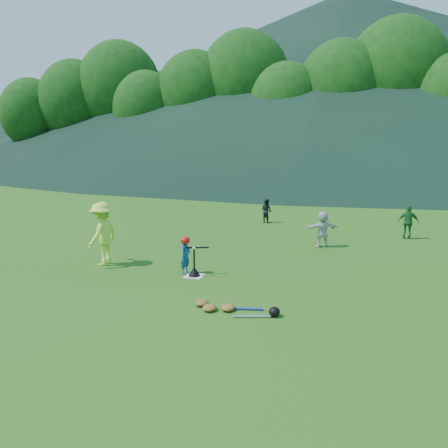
# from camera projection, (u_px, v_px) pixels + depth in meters

# --- Properties ---
(ground) EXTENTS (120.00, 120.00, 0.00)m
(ground) POSITION_uv_depth(u_px,v_px,m) (194.00, 276.00, 11.00)
(ground) COLOR #245513
(ground) RESTS_ON ground
(home_plate) EXTENTS (0.45, 0.45, 0.02)m
(home_plate) POSITION_uv_depth(u_px,v_px,m) (194.00, 276.00, 11.00)
(home_plate) COLOR silver
(home_plate) RESTS_ON ground
(baseball) EXTENTS (0.08, 0.08, 0.08)m
(baseball) POSITION_uv_depth(u_px,v_px,m) (194.00, 248.00, 10.86)
(baseball) COLOR white
(baseball) RESTS_ON batting_tee
(batter_child) EXTENTS (0.27, 0.37, 0.96)m
(batter_child) POSITION_uv_depth(u_px,v_px,m) (185.00, 255.00, 11.17)
(batter_child) COLOR navy
(batter_child) RESTS_ON ground
(adult_coach) EXTENTS (0.68, 1.14, 1.74)m
(adult_coach) POSITION_uv_depth(u_px,v_px,m) (102.00, 234.00, 11.93)
(adult_coach) COLOR #C8F448
(adult_coach) RESTS_ON ground
(fielder_b) EXTENTS (0.61, 0.57, 1.01)m
(fielder_b) POSITION_uv_depth(u_px,v_px,m) (266.00, 211.00, 18.30)
(fielder_b) COLOR black
(fielder_b) RESTS_ON ground
(fielder_c) EXTENTS (0.71, 0.33, 1.19)m
(fielder_c) POSITION_uv_depth(u_px,v_px,m) (408.00, 222.00, 15.20)
(fielder_c) COLOR #1E652D
(fielder_c) RESTS_ON ground
(fielder_d) EXTENTS (1.12, 0.79, 1.17)m
(fielder_d) POSITION_uv_depth(u_px,v_px,m) (323.00, 229.00, 14.01)
(fielder_d) COLOR silver
(fielder_d) RESTS_ON ground
(batting_tee) EXTENTS (0.30, 0.30, 0.68)m
(batting_tee) POSITION_uv_depth(u_px,v_px,m) (194.00, 272.00, 10.98)
(batting_tee) COLOR black
(batting_tee) RESTS_ON home_plate
(batter_gear) EXTENTS (0.73, 0.26, 0.32)m
(batter_gear) POSITION_uv_depth(u_px,v_px,m) (186.00, 241.00, 11.10)
(batter_gear) COLOR red
(batter_gear) RESTS_ON ground
(equipment_pile) EXTENTS (1.80, 0.63, 0.19)m
(equipment_pile) POSITION_uv_depth(u_px,v_px,m) (228.00, 307.00, 8.76)
(equipment_pile) COLOR olive
(equipment_pile) RESTS_ON ground
(outfield_fence) EXTENTS (70.07, 0.08, 1.33)m
(outfield_fence) POSITION_uv_depth(u_px,v_px,m) (314.00, 174.00, 37.13)
(outfield_fence) COLOR gray
(outfield_fence) RESTS_ON ground
(tree_line) EXTENTS (70.04, 11.40, 14.82)m
(tree_line) POSITION_uv_depth(u_px,v_px,m) (325.00, 90.00, 41.14)
(tree_line) COLOR #382314
(tree_line) RESTS_ON ground
(distant_hills) EXTENTS (155.00, 140.00, 32.00)m
(distant_hills) POSITION_uv_depth(u_px,v_px,m) (306.00, 83.00, 87.19)
(distant_hills) COLOR black
(distant_hills) RESTS_ON ground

